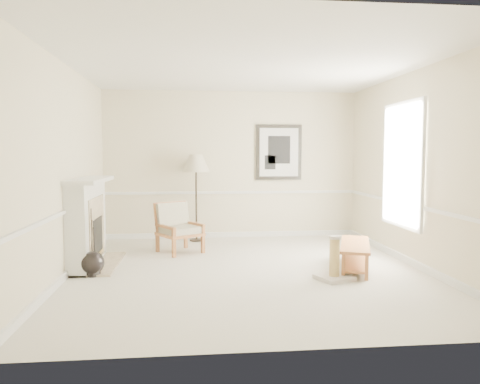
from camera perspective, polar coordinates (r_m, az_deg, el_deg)
The scene contains 8 objects.
ground at distance 6.79m, azimuth 0.98°, elevation -9.56°, with size 5.50×5.50×0.00m, color silver.
room at distance 6.68m, azimuth 2.10°, elevation 6.36°, with size 5.04×5.54×2.92m.
fireplace at distance 7.37m, azimuth -18.05°, elevation -3.58°, with size 0.64×1.64×1.31m.
floor_vase at distance 6.77m, azimuth -17.52°, elevation -8.32°, with size 0.32×0.32×0.93m.
armchair at distance 8.06m, azimuth -7.69°, elevation -4.05°, with size 0.89×0.91×0.84m.
floor_lamp at distance 8.93m, azimuth -5.38°, elevation 3.22°, with size 0.62×0.62×1.66m.
bench at distance 7.03m, azimuth 13.84°, elevation -7.08°, with size 0.82×1.38×0.38m.
scratching_post at distance 6.40m, azimuth 11.43°, elevation -8.82°, with size 0.54×0.54×0.59m.
Camera 1 is at (-0.80, -6.53, 1.67)m, focal length 35.00 mm.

